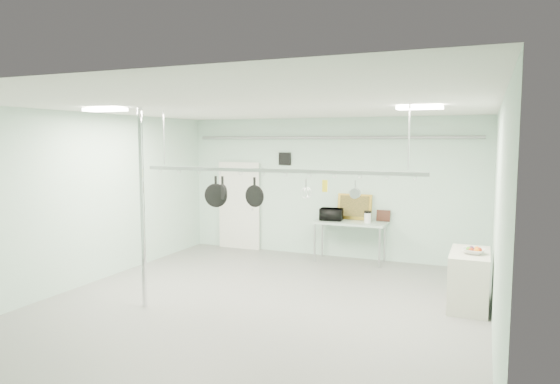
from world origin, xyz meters
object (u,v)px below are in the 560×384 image
at_px(fruit_bowl, 474,251).
at_px(skillet_left, 216,192).
at_px(prep_table, 350,225).
at_px(side_cabinet, 469,279).
at_px(microwave, 331,214).
at_px(skillet_mid, 222,187).
at_px(skillet_right, 254,192).
at_px(coffee_canister, 368,218).
at_px(pot_rack, 274,169).
at_px(chrome_pole, 142,209).

height_order(fruit_bowl, skillet_left, skillet_left).
xyz_separation_m(prep_table, side_cabinet, (2.55, -2.20, -0.38)).
distance_m(prep_table, skillet_left, 3.75).
relative_size(microwave, skillet_left, 0.91).
xyz_separation_m(skillet_mid, skillet_right, (0.59, 0.00, -0.06)).
relative_size(fruit_bowl, skillet_right, 0.68).
bearing_deg(coffee_canister, skillet_mid, -117.90).
relative_size(prep_table, fruit_bowl, 4.74).
bearing_deg(microwave, skillet_left, 67.53).
height_order(side_cabinet, coffee_canister, coffee_canister).
bearing_deg(microwave, fruit_bowl, 137.83).
relative_size(coffee_canister, fruit_bowl, 0.64).
relative_size(pot_rack, fruit_bowl, 14.22).
bearing_deg(pot_rack, skillet_mid, 180.00).
bearing_deg(fruit_bowl, side_cabinet, 115.30).
distance_m(side_cabinet, microwave, 3.74).
relative_size(prep_table, skillet_mid, 4.22).
height_order(chrome_pole, side_cabinet, chrome_pole).
relative_size(fruit_bowl, skillet_left, 0.63).
height_order(skillet_left, skillet_right, same).
height_order(chrome_pole, skillet_mid, chrome_pole).
xyz_separation_m(fruit_bowl, skillet_mid, (-3.95, -0.98, 0.95)).
height_order(microwave, skillet_right, skillet_right).
relative_size(microwave, skillet_mid, 1.29).
relative_size(skillet_left, skillet_mid, 1.41).
xyz_separation_m(side_cabinet, microwave, (-2.97, 2.19, 0.59)).
bearing_deg(chrome_pole, coffee_canister, 57.22).
distance_m(side_cabinet, coffee_canister, 3.12).
relative_size(microwave, skillet_right, 0.99).
height_order(pot_rack, skillet_left, pot_rack).
relative_size(side_cabinet, skillet_mid, 3.16).
xyz_separation_m(prep_table, coffee_canister, (0.40, -0.01, 0.18)).
distance_m(chrome_pole, fruit_bowl, 5.30).
distance_m(microwave, fruit_bowl, 3.82).
bearing_deg(skillet_left, coffee_canister, 50.12).
distance_m(chrome_pole, coffee_canister, 5.01).
bearing_deg(microwave, pot_rack, 85.63).
distance_m(fruit_bowl, skillet_left, 4.29).
distance_m(chrome_pole, microwave, 4.63).
bearing_deg(skillet_right, microwave, 93.62).
bearing_deg(side_cabinet, pot_rack, -159.55).
bearing_deg(skillet_mid, fruit_bowl, 46.67).
distance_m(pot_rack, skillet_left, 1.15).
bearing_deg(skillet_mid, chrome_pole, -103.99).
xyz_separation_m(prep_table, microwave, (-0.42, -0.01, 0.21)).
height_order(side_cabinet, skillet_right, skillet_right).
height_order(pot_rack, coffee_canister, pot_rack).
height_order(prep_table, coffee_canister, coffee_canister).
bearing_deg(prep_table, chrome_pole, -118.71).
height_order(side_cabinet, microwave, microwave).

